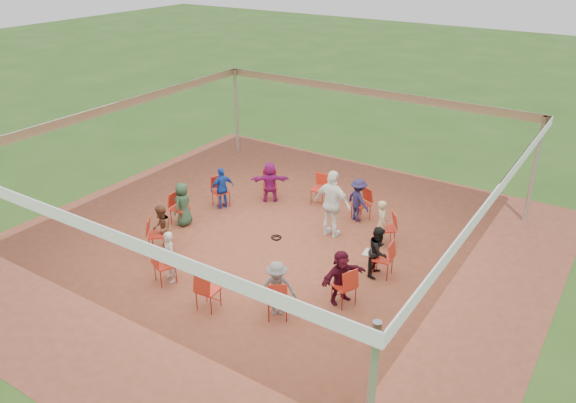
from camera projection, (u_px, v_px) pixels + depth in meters
The scene contains 28 objects.
ground at pixel (273, 247), 14.22m from camera, with size 80.00×80.00×0.00m, color #274916.
dirt_patch at pixel (273, 247), 14.22m from camera, with size 13.00×13.00×0.00m, color brown.
tent at pixel (272, 160), 13.20m from camera, with size 10.33×10.33×3.00m.
chair_0 at pixel (383, 259), 12.86m from camera, with size 0.42×0.44×0.90m, color #AE2415, non-canonical shape.
chair_1 at pixel (386, 229), 14.17m from camera, with size 0.42×0.44×0.90m, color #AE2415, non-canonical shape.
chair_2 at pixel (361, 204), 15.44m from camera, with size 0.42×0.44×0.90m, color #AE2415, non-canonical shape.
chair_3 at pixel (319, 190), 16.34m from camera, with size 0.42×0.44×0.90m, color #AE2415, non-canonical shape.
chair_4 at pixel (270, 185), 16.61m from camera, with size 0.42×0.44×0.90m, color #AE2415, non-canonical shape.
chair_5 at pixel (221, 192), 16.19m from camera, with size 0.42×0.44×0.90m, color #AE2415, non-canonical shape.
chair_6 at pixel (180, 209), 15.20m from camera, with size 0.42×0.44×0.90m, color #AE2415, non-canonical shape.
chair_7 at pixel (157, 235), 13.89m from camera, with size 0.42×0.44×0.90m, color #AE2415, non-canonical shape.
chair_8 at pixel (165, 265), 12.61m from camera, with size 0.42×0.44×0.90m, color #AE2415, non-canonical shape.
chair_9 at pixel (208, 290), 11.72m from camera, with size 0.42×0.44×0.90m, color #AE2415, non-canonical shape.
chair_10 at pixel (277, 299), 11.45m from camera, with size 0.42×0.44×0.90m, color #AE2415, non-canonical shape.
chair_11 at pixel (344, 286), 11.86m from camera, with size 0.42×0.44×0.90m, color #AE2415, non-canonical shape.
person_seated_0 at pixel (378, 251), 12.84m from camera, with size 0.60×0.34×1.23m, color black.
person_seated_1 at pixel (382, 223), 14.09m from camera, with size 0.45×0.29×1.23m, color tan.
person_seated_2 at pixel (358, 200), 15.31m from camera, with size 0.79×0.39×1.23m, color #1E1B41.
person_seated_3 at pixel (270, 182), 16.43m from camera, with size 1.14×0.43×1.23m, color #891870.
person_seated_4 at pixel (222, 188), 16.03m from camera, with size 0.72×0.37×1.23m, color #173FA5.
person_seated_5 at pixel (183, 204), 15.07m from camera, with size 0.60×0.34×1.23m, color #24442C.
person_seated_6 at pixel (162, 229), 13.82m from camera, with size 0.60×0.34×1.23m, color brown.
person_seated_7 at pixel (169, 257), 12.60m from camera, with size 0.45×0.29×1.23m, color #B0A89C.
person_seated_8 at pixel (277, 289), 11.48m from camera, with size 0.79×0.39×1.23m, color slate.
person_seated_9 at pixel (341, 277), 11.88m from camera, with size 1.14×0.43×1.23m, color #3E0B1A.
standing_person at pixel (332, 204), 14.39m from camera, with size 1.07×0.55×1.82m, color white.
cable_coil at pixel (276, 238), 14.63m from camera, with size 0.35×0.35×0.03m.
laptop at pixel (372, 251), 12.91m from camera, with size 0.31×0.38×0.24m.
Camera 1 is at (7.07, -10.11, 7.18)m, focal length 35.00 mm.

